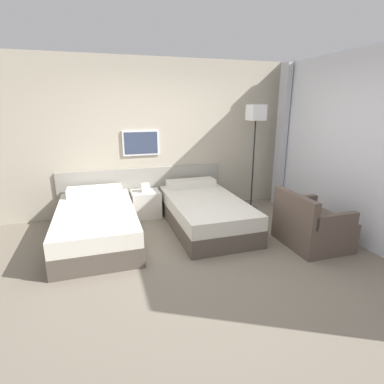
% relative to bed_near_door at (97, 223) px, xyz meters
% --- Properties ---
extents(ground_plane, '(16.00, 16.00, 0.00)m').
position_rel_bed_near_door_xyz_m(ground_plane, '(1.24, -1.02, -0.25)').
color(ground_plane, slate).
extents(wall_headboard, '(10.00, 0.10, 2.70)m').
position_rel_bed_near_door_xyz_m(wall_headboard, '(1.21, 1.06, 1.05)').
color(wall_headboard, '#B7AD99').
rests_on(wall_headboard, ground_plane).
extents(wall_window, '(0.21, 4.55, 2.70)m').
position_rel_bed_near_door_xyz_m(wall_window, '(3.58, -1.14, 1.09)').
color(wall_window, white).
rests_on(wall_window, ground_plane).
extents(bed_near_door, '(1.09, 2.02, 0.60)m').
position_rel_bed_near_door_xyz_m(bed_near_door, '(0.00, 0.00, 0.00)').
color(bed_near_door, brown).
rests_on(bed_near_door, ground_plane).
extents(bed_near_window, '(1.09, 2.02, 0.60)m').
position_rel_bed_near_door_xyz_m(bed_near_window, '(1.68, 0.00, 0.00)').
color(bed_near_window, brown).
rests_on(bed_near_window, ground_plane).
extents(nightstand, '(0.49, 0.43, 0.60)m').
position_rel_bed_near_door_xyz_m(nightstand, '(0.84, 0.74, -0.01)').
color(nightstand, beige).
rests_on(nightstand, ground_plane).
extents(floor_lamp, '(0.27, 0.27, 1.92)m').
position_rel_bed_near_door_xyz_m(floor_lamp, '(2.81, 0.54, 1.42)').
color(floor_lamp, black).
rests_on(floor_lamp, ground_plane).
extents(armchair, '(0.77, 0.88, 0.77)m').
position_rel_bed_near_door_xyz_m(armchair, '(2.88, -1.09, 0.02)').
color(armchair, brown).
rests_on(armchair, ground_plane).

